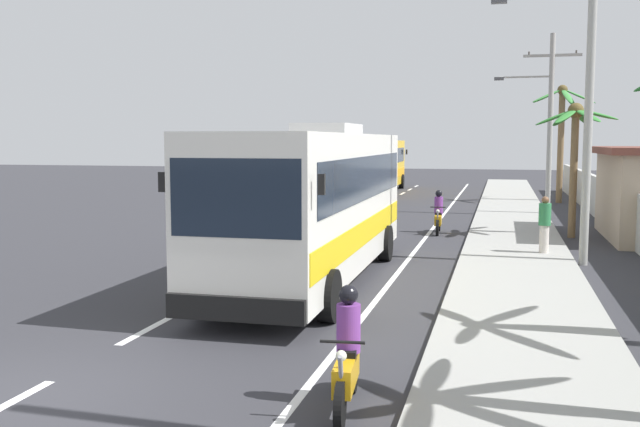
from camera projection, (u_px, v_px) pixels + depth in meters
ground_plane at (26, 394)px, 9.92m from camera, size 160.00×160.00×0.00m
sidewalk_kerb at (518, 278)px, 17.88m from camera, size 3.20×90.00×0.14m
lane_markings at (373, 249)px, 23.17m from camera, size 3.86×71.00×0.01m
coach_bus_foreground at (315, 199)px, 17.77m from camera, size 3.08×11.35×3.95m
coach_bus_far_lane at (378, 163)px, 48.22m from camera, size 3.11×11.56×3.76m
motorcycle_beside_bus at (347, 359)px, 9.35m from camera, size 0.56×1.96×1.62m
motorcycle_trailing at (438, 216)px, 27.02m from camera, size 0.56×1.96×1.63m
pedestrian_near_kerb at (545, 223)px, 21.40m from camera, size 0.36×0.36×1.70m
utility_pole_mid at (586, 76)px, 19.68m from camera, size 3.91×0.24×9.82m
utility_pole_far at (548, 118)px, 32.86m from camera, size 3.85×0.24×8.36m
palm_nearest at (575, 137)px, 25.46m from camera, size 2.85×2.70×4.84m
palm_third at (561, 124)px, 39.74m from camera, size 3.50×3.37×6.56m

